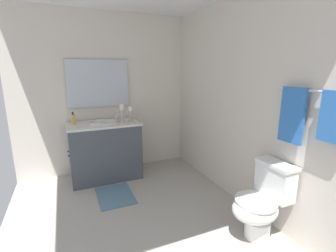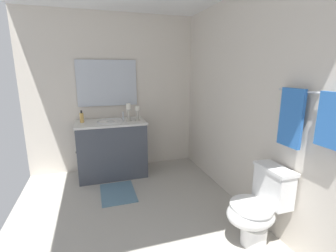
# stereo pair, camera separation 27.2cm
# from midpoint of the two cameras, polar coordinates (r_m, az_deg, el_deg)

# --- Properties ---
(floor) EXTENTS (2.90, 2.65, 0.02)m
(floor) POSITION_cam_midpoint_polar(r_m,az_deg,el_deg) (2.95, -11.23, -20.24)
(floor) COLOR #B2ADA3
(floor) RESTS_ON ground
(wall_back) EXTENTS (2.90, 0.04, 2.45)m
(wall_back) POSITION_cam_midpoint_polar(r_m,az_deg,el_deg) (3.04, 12.90, 5.70)
(wall_back) COLOR silver
(wall_back) RESTS_ON ground
(wall_left) EXTENTS (0.04, 2.65, 2.45)m
(wall_left) POSITION_cam_midpoint_polar(r_m,az_deg,el_deg) (3.92, -16.71, 7.12)
(wall_left) COLOR silver
(wall_left) RESTS_ON ground
(vanity_cabinet) EXTENTS (0.58, 1.03, 0.85)m
(vanity_cabinet) POSITION_cam_midpoint_polar(r_m,az_deg,el_deg) (3.76, -16.71, -5.63)
(vanity_cabinet) COLOR #474C56
(vanity_cabinet) RESTS_ON ground
(sink_basin) EXTENTS (0.40, 0.40, 0.24)m
(sink_basin) POSITION_cam_midpoint_polar(r_m,az_deg,el_deg) (3.66, -17.10, 0.11)
(sink_basin) COLOR white
(sink_basin) RESTS_ON vanity_cabinet
(mirror) EXTENTS (0.02, 0.91, 0.70)m
(mirror) POSITION_cam_midpoint_polar(r_m,az_deg,el_deg) (3.85, -18.22, 9.55)
(mirror) COLOR silver
(candle_holder_tall) EXTENTS (0.09, 0.09, 0.22)m
(candle_holder_tall) POSITION_cam_midpoint_polar(r_m,az_deg,el_deg) (3.63, -10.97, 2.82)
(candle_holder_tall) COLOR #B7B2A5
(candle_holder_tall) RESTS_ON vanity_cabinet
(candle_holder_short) EXTENTS (0.09, 0.09, 0.27)m
(candle_holder_short) POSITION_cam_midpoint_polar(r_m,az_deg,el_deg) (3.61, -13.02, 3.11)
(candle_holder_short) COLOR #B7B2A5
(candle_holder_short) RESTS_ON vanity_cabinet
(soap_bottle) EXTENTS (0.06, 0.06, 0.18)m
(soap_bottle) POSITION_cam_midpoint_polar(r_m,az_deg,el_deg) (3.67, -23.60, 1.43)
(soap_bottle) COLOR #E5B259
(soap_bottle) RESTS_ON vanity_cabinet
(toilet) EXTENTS (0.39, 0.54, 0.75)m
(toilet) POSITION_cam_midpoint_polar(r_m,az_deg,el_deg) (2.52, 18.23, -17.03)
(toilet) COLOR white
(toilet) RESTS_ON ground
(towel_bar) EXTENTS (0.74, 0.02, 0.02)m
(towel_bar) POSITION_cam_midpoint_polar(r_m,az_deg,el_deg) (2.20, 28.91, 7.22)
(towel_bar) COLOR silver
(towel_near_vanity) EXTENTS (0.24, 0.03, 0.50)m
(towel_near_vanity) POSITION_cam_midpoint_polar(r_m,az_deg,el_deg) (2.33, 24.47, 2.25)
(towel_near_vanity) COLOR blue
(towel_near_vanity) RESTS_ON towel_bar
(towel_center) EXTENTS (0.24, 0.03, 0.40)m
(towel_center) POSITION_cam_midpoint_polar(r_m,az_deg,el_deg) (2.10, 31.99, 1.70)
(towel_center) COLOR blue
(towel_center) RESTS_ON towel_bar
(bath_mat) EXTENTS (0.60, 0.44, 0.02)m
(bath_mat) POSITION_cam_midpoint_polar(r_m,az_deg,el_deg) (3.35, -14.82, -15.70)
(bath_mat) COLOR slate
(bath_mat) RESTS_ON ground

